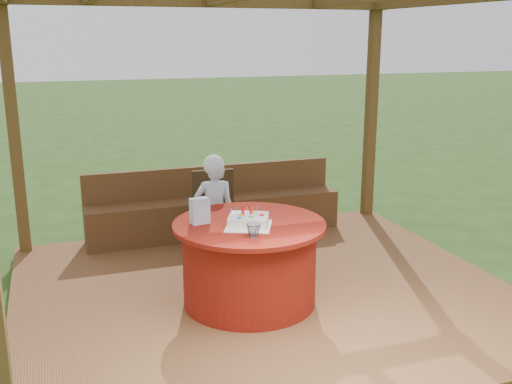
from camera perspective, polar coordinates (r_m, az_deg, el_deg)
ground at (r=5.71m, az=0.84°, el=-10.36°), size 60.00×60.00×0.00m
deck at (r=5.69m, az=0.84°, el=-9.81°), size 4.50×4.00×0.12m
pergola at (r=5.17m, az=0.95°, el=14.57°), size 4.50×4.00×2.72m
bench at (r=7.11m, az=-3.91°, el=-1.96°), size 3.00×0.42×0.80m
table at (r=5.27m, az=-0.64°, el=-6.70°), size 1.32×1.32×0.74m
chair at (r=6.42m, az=-3.86°, el=-1.57°), size 0.48×0.48×0.90m
elderly_woman at (r=6.07m, az=-3.97°, el=-1.67°), size 0.44×0.33×1.16m
birthday_cake at (r=5.03m, az=-0.72°, el=-2.74°), size 0.49×0.49×0.17m
gift_bag at (r=5.12m, az=-5.38°, el=-1.81°), size 0.17×0.12×0.22m
drinking_glass at (r=4.77m, az=-0.25°, el=-3.69°), size 0.14×0.14×0.11m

